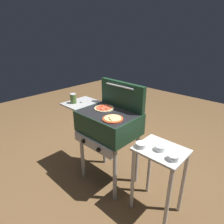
{
  "coord_description": "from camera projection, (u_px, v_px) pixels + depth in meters",
  "views": [
    {
      "loc": [
        1.34,
        -1.37,
        1.7
      ],
      "look_at": [
        0.05,
        0.0,
        0.92
      ],
      "focal_mm": 30.74,
      "sensor_mm": 36.0,
      "label": 1
    }
  ],
  "objects": [
    {
      "name": "topping_bowl_far",
      "position": [
        173.0,
        158.0,
        1.58
      ],
      "size": [
        0.09,
        0.09,
        0.04
      ],
      "color": "silver",
      "rests_on": "prep_table"
    },
    {
      "name": "grill_lid_open",
      "position": [
        122.0,
        95.0,
        2.16
      ],
      "size": [
        0.63,
        0.09,
        0.3
      ],
      "color": "#193823",
      "rests_on": "grill"
    },
    {
      "name": "topping_bowl_near",
      "position": [
        141.0,
        145.0,
        1.75
      ],
      "size": [
        0.1,
        0.1,
        0.04
      ],
      "color": "silver",
      "rests_on": "prep_table"
    },
    {
      "name": "ground_plane",
      "position": [
        109.0,
        178.0,
        2.42
      ],
      "size": [
        8.0,
        8.0,
        0.0
      ],
      "primitive_type": "plane",
      "color": "brown"
    },
    {
      "name": "pizza_cheese",
      "position": [
        113.0,
        119.0,
        1.91
      ],
      "size": [
        0.21,
        0.21,
        0.03
      ],
      "color": "#C64723",
      "rests_on": "grill"
    },
    {
      "name": "topping_bowl_middle",
      "position": [
        160.0,
        148.0,
        1.71
      ],
      "size": [
        0.09,
        0.09,
        0.04
      ],
      "color": "silver",
      "rests_on": "prep_table"
    },
    {
      "name": "pizza_pepperoni",
      "position": [
        104.0,
        108.0,
        2.17
      ],
      "size": [
        0.22,
        0.22,
        0.04
      ],
      "color": "beige",
      "rests_on": "grill"
    },
    {
      "name": "grill",
      "position": [
        108.0,
        124.0,
        2.14
      ],
      "size": [
        0.96,
        0.53,
        0.9
      ],
      "color": "#193823",
      "rests_on": "ground_plane"
    },
    {
      "name": "sauce_jar",
      "position": [
        73.0,
        98.0,
        2.33
      ],
      "size": [
        0.08,
        0.08,
        0.12
      ],
      "color": "#4C6B2D",
      "rests_on": "grill"
    },
    {
      "name": "prep_table",
      "position": [
        159.0,
        168.0,
        1.8
      ],
      "size": [
        0.44,
        0.36,
        0.73
      ],
      "color": "beige",
      "rests_on": "ground_plane"
    }
  ]
}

